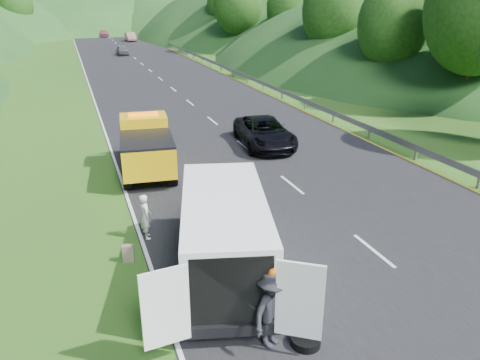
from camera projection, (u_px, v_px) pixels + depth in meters
name	position (u px, v px, depth m)	size (l,w,h in m)	color
ground	(263.00, 238.00, 15.79)	(320.00, 320.00, 0.00)	#38661E
road_surface	(150.00, 71.00, 51.78)	(14.00, 200.00, 0.02)	black
guardrail	(187.00, 56.00, 65.04)	(0.06, 140.00, 1.52)	gray
tree_line_right	(253.00, 48.00, 75.62)	(14.00, 140.00, 14.00)	#34601C
hills_backdrop	(107.00, 25.00, 135.84)	(201.00, 288.60, 44.00)	#2D5B23
tow_truck	(146.00, 146.00, 21.45)	(2.79, 6.10, 2.54)	black
white_van	(224.00, 231.00, 13.23)	(4.73, 7.59, 2.51)	black
woman	(147.00, 238.00, 15.82)	(0.57, 0.41, 1.55)	silver
child	(205.00, 244.00, 15.40)	(0.48, 0.38, 1.00)	tan
worker	(271.00, 345.00, 10.94)	(1.26, 0.72, 1.95)	black
suitcase	(128.00, 253.00, 14.32)	(0.34, 0.19, 0.55)	#68614E
spare_tire	(305.00, 345.00, 10.94)	(0.71, 0.71, 0.20)	black
passing_suv	(264.00, 146.00, 25.61)	(2.49, 5.40, 1.50)	black
dist_car_a	(123.00, 55.00, 65.90)	(1.54, 3.84, 1.31)	#494A4E
dist_car_b	(131.00, 41.00, 86.80)	(1.63, 4.68, 1.54)	#7F5B55
dist_car_c	(104.00, 37.00, 96.15)	(1.92, 4.72, 1.37)	#85424E
dist_car_d	(109.00, 32.00, 110.82)	(1.54, 3.84, 1.31)	slate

